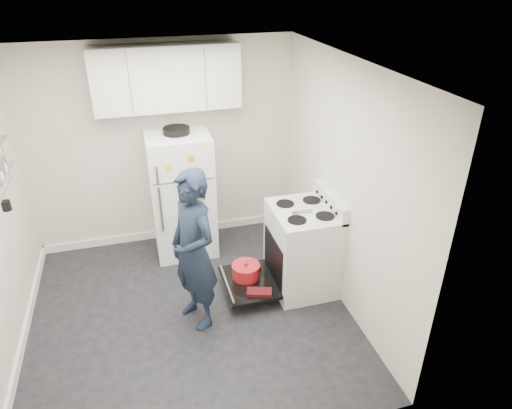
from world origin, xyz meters
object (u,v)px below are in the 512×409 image
object	(u,v)px
refrigerator	(182,193)
person	(194,251)
open_oven_door	(248,277)
electric_range	(301,249)

from	to	relation	value
refrigerator	person	distance (m)	1.35
open_oven_door	person	size ratio (longest dim) A/B	0.43
electric_range	person	xyz separation A→B (m)	(-1.19, -0.25, 0.35)
refrigerator	open_oven_door	bearing A→B (deg)	-63.39
open_oven_door	refrigerator	bearing A→B (deg)	116.61
open_oven_door	person	xyz separation A→B (m)	(-0.60, -0.28, 0.63)
person	electric_range	bearing A→B (deg)	77.32
electric_range	person	bearing A→B (deg)	-168.29
open_oven_door	person	world-z (taller)	person
person	refrigerator	bearing A→B (deg)	152.92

